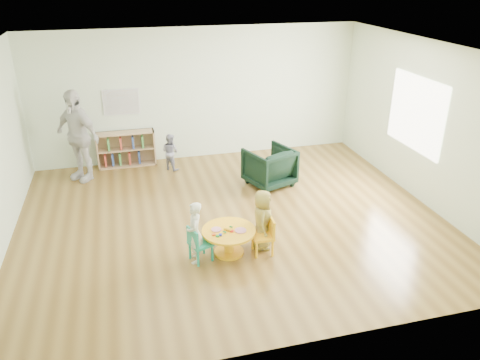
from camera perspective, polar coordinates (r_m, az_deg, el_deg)
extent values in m
plane|color=brown|center=(7.94, -1.10, -4.75)|extent=(7.00, 7.00, 0.00)
cube|color=white|center=(7.02, -1.28, 15.22)|extent=(7.00, 6.00, 0.10)
cube|color=beige|center=(10.18, -5.17, 10.33)|extent=(7.00, 0.10, 2.80)
cube|color=beige|center=(4.77, 7.27, -7.18)|extent=(7.00, 0.10, 2.80)
cube|color=beige|center=(8.80, 21.72, 6.39)|extent=(0.10, 6.00, 2.80)
cube|color=silver|center=(9.00, 20.64, 7.59)|extent=(0.02, 1.60, 1.30)
cylinder|color=#FAB215|center=(6.97, -1.36, -7.63)|extent=(0.14, 0.14, 0.36)
cylinder|color=#FAB215|center=(7.05, -1.35, -8.75)|extent=(0.44, 0.44, 0.04)
cylinder|color=#FAB215|center=(6.86, -1.38, -6.23)|extent=(0.79, 0.79, 0.04)
cylinder|color=#D1798D|center=(6.85, -2.91, -6.05)|extent=(0.15, 0.15, 0.02)
cylinder|color=#D1798D|center=(6.82, 0.06, -6.17)|extent=(0.17, 0.17, 0.02)
cylinder|color=#FAB215|center=(6.82, -1.49, -6.03)|extent=(0.12, 0.11, 0.04)
cylinder|color=#136C2A|center=(6.76, -1.90, -6.34)|extent=(0.05, 0.05, 0.02)
cylinder|color=#136C2A|center=(6.88, -1.09, -5.73)|extent=(0.05, 0.05, 0.02)
cube|color=red|center=(6.80, -1.00, -6.25)|extent=(0.06, 0.06, 0.02)
cube|color=#E04812|center=(6.73, -3.22, -6.65)|extent=(0.05, 0.05, 0.02)
cube|color=#1827B9|center=(6.72, -2.41, -6.69)|extent=(0.06, 0.06, 0.02)
cube|color=#136C2A|center=(6.70, -2.74, -6.83)|extent=(0.06, 0.06, 0.02)
cube|color=#1B967B|center=(6.79, -4.81, -7.73)|extent=(0.38, 0.38, 0.04)
cube|color=#1B967B|center=(6.66, -5.81, -6.98)|extent=(0.13, 0.29, 0.25)
cylinder|color=#1B967B|center=(6.91, -6.12, -8.61)|extent=(0.04, 0.04, 0.25)
cylinder|color=#1B967B|center=(6.73, -5.12, -9.53)|extent=(0.04, 0.04, 0.25)
cylinder|color=#1B967B|center=(7.00, -4.43, -8.03)|extent=(0.04, 0.04, 0.25)
cylinder|color=#1B967B|center=(6.83, -3.40, -8.91)|extent=(0.04, 0.04, 0.25)
cube|color=#FAB215|center=(6.93, 2.78, -6.84)|extent=(0.32, 0.32, 0.04)
cube|color=#FAB215|center=(6.88, 3.88, -5.63)|extent=(0.04, 0.31, 0.26)
cylinder|color=#FAB215|center=(6.94, 4.00, -8.31)|extent=(0.04, 0.04, 0.26)
cylinder|color=#FAB215|center=(7.13, 3.47, -7.27)|extent=(0.04, 0.04, 0.26)
cylinder|color=#FAB215|center=(6.88, 2.02, -8.55)|extent=(0.04, 0.04, 0.26)
cylinder|color=#FAB215|center=(7.08, 1.55, -7.50)|extent=(0.04, 0.04, 0.26)
cube|color=tan|center=(10.22, -16.96, 3.35)|extent=(0.03, 0.30, 0.75)
cube|color=tan|center=(10.21, -10.42, 4.04)|extent=(0.03, 0.30, 0.75)
cube|color=tan|center=(10.33, -13.49, 1.83)|extent=(1.20, 0.30, 0.03)
cube|color=tan|center=(10.08, -13.89, 5.61)|extent=(1.20, 0.30, 0.03)
cube|color=tan|center=(10.20, -13.69, 3.70)|extent=(1.14, 0.28, 0.03)
cube|color=tan|center=(10.33, -13.72, 3.97)|extent=(1.20, 0.02, 0.75)
cube|color=#C04333|center=(10.26, -16.08, 2.38)|extent=(0.04, 0.18, 0.26)
cube|color=#2E4DA4|center=(10.25, -15.25, 2.47)|extent=(0.04, 0.18, 0.26)
cube|color=#489846|center=(10.25, -14.41, 2.56)|extent=(0.04, 0.18, 0.26)
cube|color=#C04333|center=(10.25, -13.30, 2.67)|extent=(0.04, 0.18, 0.26)
cube|color=#2E4DA4|center=(10.25, -12.19, 2.79)|extent=(0.04, 0.18, 0.26)
cube|color=#489846|center=(10.13, -15.74, 4.24)|extent=(0.04, 0.18, 0.26)
cube|color=#C04333|center=(10.13, -14.33, 4.39)|extent=(0.04, 0.18, 0.26)
cube|color=#2E4DA4|center=(10.13, -12.92, 4.54)|extent=(0.04, 0.18, 0.26)
cube|color=#489846|center=(10.13, -11.79, 4.66)|extent=(0.04, 0.18, 0.26)
cube|color=silver|center=(10.05, -14.28, 9.20)|extent=(0.74, 0.01, 0.54)
cube|color=#F65533|center=(10.05, -14.27, 9.19)|extent=(0.70, 0.00, 0.50)
imported|color=black|center=(9.03, 3.60, 1.62)|extent=(1.04, 1.05, 0.75)
imported|color=silver|center=(6.68, -5.53, -6.42)|extent=(0.27, 0.37, 0.93)
imported|color=yellow|center=(6.97, 2.73, -4.86)|extent=(0.42, 0.53, 0.94)
imported|color=#1B1D45|center=(9.82, -8.49, 3.41)|extent=(0.47, 0.47, 0.77)
imported|color=silver|center=(9.62, -19.22, 5.13)|extent=(1.07, 1.06, 1.82)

